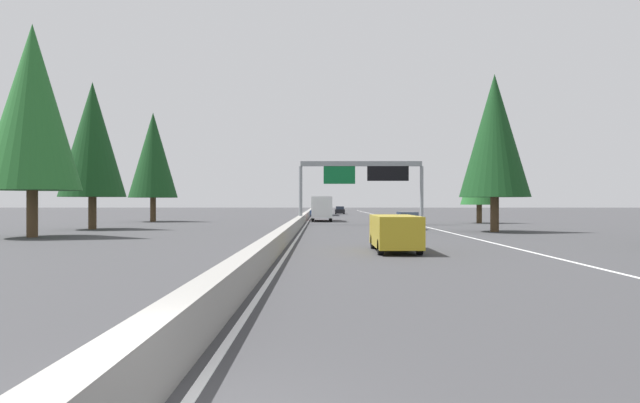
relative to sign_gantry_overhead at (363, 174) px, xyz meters
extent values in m
plane|color=#38383A|center=(8.43, 6.04, -5.14)|extent=(320.00, 320.00, 0.00)
cube|color=gray|center=(28.43, 6.34, -4.69)|extent=(180.00, 0.56, 0.90)
cube|color=silver|center=(18.43, -5.48, -5.13)|extent=(160.00, 0.16, 0.01)
cube|color=silver|center=(18.43, 5.79, -5.13)|extent=(160.00, 0.16, 0.01)
cylinder|color=gray|center=(0.04, 6.34, -2.16)|extent=(0.36, 0.36, 5.96)
cylinder|color=gray|center=(0.04, -5.98, -2.16)|extent=(0.36, 0.36, 5.96)
cube|color=gray|center=(0.04, 0.18, 1.07)|extent=(0.50, 12.32, 0.50)
cube|color=#0C602D|center=(-0.11, 2.39, -0.03)|extent=(0.12, 3.20, 1.90)
cube|color=black|center=(-0.11, -2.54, 0.07)|extent=(0.16, 4.20, 1.50)
cube|color=#AD931E|center=(-30.85, 0.78, -4.17)|extent=(5.00, 1.95, 1.44)
cube|color=#2D3847|center=(-33.15, 0.78, -3.92)|extent=(0.08, 1.48, 0.56)
cylinder|color=black|center=(-29.15, 1.64, -4.79)|extent=(0.70, 0.24, 0.70)
cylinder|color=black|center=(-29.15, -0.07, -4.79)|extent=(0.70, 0.24, 0.70)
cylinder|color=black|center=(-32.55, 1.64, -4.79)|extent=(0.70, 0.24, 0.70)
cylinder|color=black|center=(-32.55, -0.07, -4.79)|extent=(0.70, 0.24, 0.70)
cube|color=white|center=(-8.95, -3.12, -4.61)|extent=(4.40, 1.80, 0.76)
cube|color=#2D3847|center=(-9.17, -3.12, -3.95)|extent=(2.46, 1.51, 0.56)
cylinder|color=black|center=(-7.54, -2.33, -4.82)|extent=(0.64, 0.22, 0.64)
cylinder|color=black|center=(-7.54, -3.91, -4.82)|extent=(0.64, 0.22, 0.64)
cylinder|color=black|center=(-10.36, -2.33, -4.82)|extent=(0.64, 0.22, 0.64)
cylinder|color=black|center=(-10.36, -3.91, -4.82)|extent=(0.64, 0.22, 0.64)
cube|color=white|center=(9.85, 4.17, -3.44)|extent=(6.12, 2.40, 2.50)
cube|color=maroon|center=(14.10, 4.17, -3.74)|extent=(2.38, 2.30, 1.90)
cylinder|color=black|center=(13.93, 5.23, -4.69)|extent=(0.90, 0.28, 0.90)
cylinder|color=black|center=(13.93, 3.11, -4.69)|extent=(0.90, 0.28, 0.90)
cylinder|color=black|center=(8.15, 5.23, -4.69)|extent=(0.90, 0.28, 0.90)
cylinder|color=black|center=(8.15, 3.11, -4.69)|extent=(0.90, 0.28, 0.90)
cube|color=#1E4793|center=(40.00, 4.29, -3.49)|extent=(11.50, 2.50, 2.90)
cube|color=#2D3847|center=(40.00, 4.29, -3.13)|extent=(11.04, 2.55, 0.84)
cylinder|color=black|center=(44.02, 5.39, -4.64)|extent=(1.00, 0.30, 1.00)
cylinder|color=black|center=(44.02, 3.19, -4.64)|extent=(1.00, 0.30, 1.00)
cylinder|color=black|center=(35.97, 5.39, -4.64)|extent=(1.00, 0.30, 1.00)
cylinder|color=black|center=(35.97, 3.19, -4.64)|extent=(1.00, 0.30, 1.00)
cube|color=black|center=(50.54, 0.68, -4.61)|extent=(4.40, 1.80, 0.76)
cube|color=#2D3847|center=(50.32, 0.68, -3.95)|extent=(2.46, 1.51, 0.56)
cylinder|color=black|center=(51.94, 1.47, -4.82)|extent=(0.64, 0.22, 0.64)
cylinder|color=black|center=(51.94, -0.11, -4.82)|extent=(0.64, 0.22, 0.64)
cylinder|color=black|center=(49.13, 1.47, -4.82)|extent=(0.64, 0.22, 0.64)
cylinder|color=black|center=(49.13, -0.11, -4.82)|extent=(0.64, 0.22, 0.64)
cylinder|color=#4C3823|center=(-13.43, -9.25, -3.79)|extent=(0.66, 0.66, 2.70)
cone|color=#143D19|center=(-13.43, -9.25, 2.36)|extent=(5.41, 5.41, 9.59)
cylinder|color=#4C3823|center=(4.45, -13.07, -4.12)|extent=(0.58, 0.58, 2.03)
cone|color=#236028|center=(4.45, -13.07, 0.48)|extent=(4.06, 4.06, 7.19)
cylinder|color=#4C3823|center=(-20.16, 23.29, -3.59)|extent=(0.70, 0.70, 3.10)
cone|color=#236028|center=(-20.16, 23.29, 3.46)|extent=(6.20, 6.20, 11.00)
cylinder|color=#4C3823|center=(-9.48, 23.66, -3.76)|extent=(0.66, 0.66, 2.76)
cone|color=#143D19|center=(-9.48, 23.66, 2.50)|extent=(5.51, 5.51, 9.77)
cylinder|color=#4C3823|center=(9.10, 24.06, -3.72)|extent=(0.67, 0.67, 2.83)
cone|color=#143D19|center=(9.10, 24.06, 2.72)|extent=(5.67, 5.67, 10.05)
camera|label=1|loc=(-57.25, 4.23, -2.80)|focal=31.67mm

